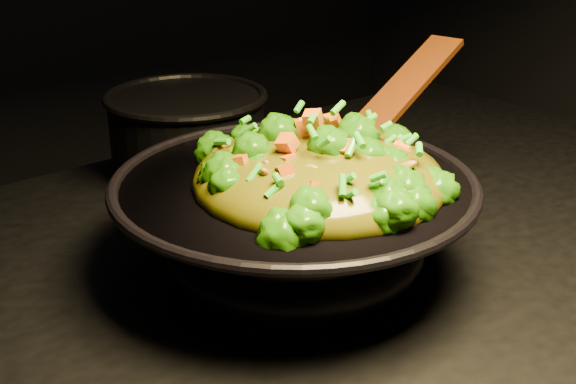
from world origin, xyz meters
TOP-DOWN VIEW (x-y plane):
  - wok at (-0.12, 0.02)m, footprint 0.46×0.46m
  - stir_fry at (-0.10, -0.00)m, footprint 0.30×0.30m
  - spatula at (0.03, 0.03)m, footprint 0.28×0.10m
  - back_pot at (-0.06, 0.32)m, footprint 0.22×0.22m

SIDE VIEW (x-z plane):
  - wok at x=-0.12m, z-range 0.90..1.00m
  - back_pot at x=-0.06m, z-range 0.90..1.02m
  - stir_fry at x=-0.10m, z-range 1.00..1.09m
  - spatula at x=0.03m, z-range 0.99..1.11m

